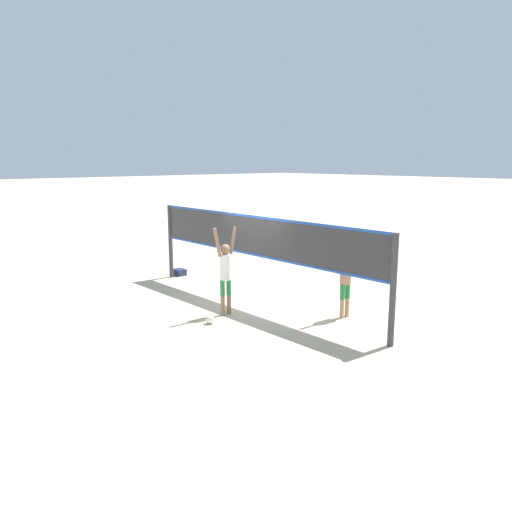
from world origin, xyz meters
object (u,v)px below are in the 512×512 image
(volleyball, at_px, (210,319))
(player_blocker, at_px, (346,274))
(player_spiker, at_px, (225,269))
(volleyball_net, at_px, (256,243))
(gear_bag, at_px, (179,272))

(volleyball, bearing_deg, player_blocker, 56.80)
(player_spiker, height_order, player_blocker, player_spiker)
(player_spiker, height_order, volleyball, player_spiker)
(volleyball_net, relative_size, player_spiker, 3.84)
(player_blocker, distance_m, gear_bag, 6.68)
(player_spiker, xyz_separation_m, gear_bag, (-4.47, 1.55, -1.07))
(volleyball_net, distance_m, player_spiker, 1.33)
(volleyball_net, bearing_deg, player_spiker, -79.34)
(player_spiker, height_order, gear_bag, player_spiker)
(player_blocker, height_order, gear_bag, player_blocker)
(player_spiker, xyz_separation_m, volleyball, (0.30, -0.72, -1.07))
(volleyball_net, distance_m, volleyball, 2.54)
(volleyball, bearing_deg, volleyball_net, 105.30)
(player_spiker, bearing_deg, player_blocker, -45.87)
(gear_bag, bearing_deg, volleyball_net, -4.47)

